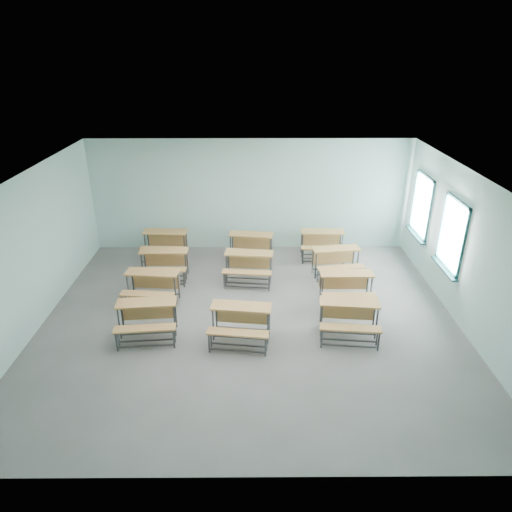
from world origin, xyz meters
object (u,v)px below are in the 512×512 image
at_px(desk_unit_r0c0, 147,315).
at_px(desk_unit_r1c2, 347,284).
at_px(desk_unit_r1c0, 152,283).
at_px(desk_unit_r2c2, 337,258).
at_px(desk_unit_r3c1, 251,243).
at_px(desk_unit_r3c0, 165,241).
at_px(desk_unit_r2c0, 164,261).
at_px(desk_unit_r3c2, 322,240).
at_px(desk_unit_r0c2, 349,315).
at_px(desk_unit_r0c1, 241,319).
at_px(desk_unit_r2c1, 249,263).

xyz_separation_m(desk_unit_r0c0, desk_unit_r1c2, (4.31, 1.27, 0.00)).
height_order(desk_unit_r1c0, desk_unit_r2c2, same).
distance_m(desk_unit_r1c0, desk_unit_r3c1, 3.23).
xyz_separation_m(desk_unit_r0c0, desk_unit_r1c0, (-0.17, 1.35, 0.00)).
bearing_deg(desk_unit_r3c0, desk_unit_r3c1, -1.64).
bearing_deg(desk_unit_r2c0, desk_unit_r1c0, -93.08).
relative_size(desk_unit_r0c0, desk_unit_r2c0, 1.05).
height_order(desk_unit_r1c2, desk_unit_r3c2, same).
height_order(desk_unit_r1c2, desk_unit_r3c0, same).
xyz_separation_m(desk_unit_r0c2, desk_unit_r3c2, (-0.01, 3.87, 0.00)).
height_order(desk_unit_r3c0, desk_unit_r3c1, same).
relative_size(desk_unit_r0c0, desk_unit_r3c0, 1.02).
xyz_separation_m(desk_unit_r0c0, desk_unit_r2c2, (4.31, 2.67, 0.00)).
bearing_deg(desk_unit_r3c0, desk_unit_r1c0, -83.54).
xyz_separation_m(desk_unit_r1c2, desk_unit_r3c0, (-4.62, 2.59, 0.00)).
height_order(desk_unit_r0c1, desk_unit_r2c0, same).
height_order(desk_unit_r0c1, desk_unit_r1c2, same).
height_order(desk_unit_r0c2, desk_unit_r3c0, same).
relative_size(desk_unit_r0c0, desk_unit_r2c1, 0.99).
distance_m(desk_unit_r1c0, desk_unit_r3c2, 4.96).
bearing_deg(desk_unit_r1c0, desk_unit_r2c0, 92.43).
distance_m(desk_unit_r2c0, desk_unit_r3c2, 4.41).
relative_size(desk_unit_r0c0, desk_unit_r0c2, 0.99).
xyz_separation_m(desk_unit_r2c2, desk_unit_r3c2, (-0.21, 1.19, 0.00)).
relative_size(desk_unit_r0c2, desk_unit_r3c2, 1.04).
xyz_separation_m(desk_unit_r2c2, desk_unit_r3c0, (-4.62, 1.20, 0.00)).
bearing_deg(desk_unit_r0c2, desk_unit_r0c0, -174.37).
bearing_deg(desk_unit_r3c2, desk_unit_r0c2, -87.45).
bearing_deg(desk_unit_r3c0, desk_unit_r3c2, 3.22).
xyz_separation_m(desk_unit_r1c0, desk_unit_r3c2, (4.28, 2.51, 0.00)).
relative_size(desk_unit_r0c1, desk_unit_r1c0, 1.02).
height_order(desk_unit_r0c1, desk_unit_r3c2, same).
height_order(desk_unit_r1c0, desk_unit_r3c2, same).
distance_m(desk_unit_r0c2, desk_unit_r3c1, 4.19).
distance_m(desk_unit_r0c0, desk_unit_r2c0, 2.57).
relative_size(desk_unit_r0c2, desk_unit_r2c2, 0.98).
xyz_separation_m(desk_unit_r0c0, desk_unit_r3c1, (2.09, 3.66, 0.00)).
bearing_deg(desk_unit_r2c0, desk_unit_r3c0, 98.78).
distance_m(desk_unit_r1c0, desk_unit_r2c1, 2.46).
xyz_separation_m(desk_unit_r0c1, desk_unit_r0c2, (2.21, 0.15, 0.00)).
relative_size(desk_unit_r1c2, desk_unit_r2c2, 0.93).
height_order(desk_unit_r2c2, desk_unit_r3c1, same).
distance_m(desk_unit_r1c2, desk_unit_r3c0, 5.30).
distance_m(desk_unit_r0c2, desk_unit_r1c2, 1.30).
distance_m(desk_unit_r1c2, desk_unit_r2c2, 1.40).
relative_size(desk_unit_r2c0, desk_unit_r3c2, 0.98).
relative_size(desk_unit_r0c1, desk_unit_r0c2, 1.01).
bearing_deg(desk_unit_r1c0, desk_unit_r3c0, 98.58).
bearing_deg(desk_unit_r1c2, desk_unit_r3c1, 133.25).
bearing_deg(desk_unit_r2c0, desk_unit_r0c1, -53.62).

